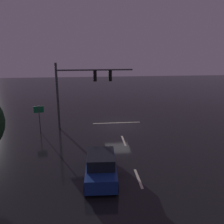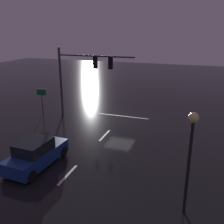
# 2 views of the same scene
# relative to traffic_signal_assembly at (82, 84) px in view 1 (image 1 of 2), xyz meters

# --- Properties ---
(ground_plane) EXTENTS (80.00, 80.00, 0.00)m
(ground_plane) POSITION_rel_traffic_signal_assembly_xyz_m (-3.50, -0.28, -4.43)
(ground_plane) COLOR black
(traffic_signal_assembly) EXTENTS (7.30, 0.47, 6.41)m
(traffic_signal_assembly) POSITION_rel_traffic_signal_assembly_xyz_m (0.00, 0.00, 0.00)
(traffic_signal_assembly) COLOR #383A3D
(traffic_signal_assembly) RESTS_ON ground_plane
(lane_dash_far) EXTENTS (0.16, 2.20, 0.01)m
(lane_dash_far) POSITION_rel_traffic_signal_assembly_xyz_m (-3.50, 3.72, -4.43)
(lane_dash_far) COLOR beige
(lane_dash_far) RESTS_ON ground_plane
(lane_dash_mid) EXTENTS (0.16, 2.20, 0.01)m
(lane_dash_mid) POSITION_rel_traffic_signal_assembly_xyz_m (-3.50, 9.72, -4.43)
(lane_dash_mid) COLOR beige
(lane_dash_mid) RESTS_ON ground_plane
(stop_bar) EXTENTS (5.00, 0.16, 0.01)m
(stop_bar) POSITION_rel_traffic_signal_assembly_xyz_m (-3.50, -1.19, -4.43)
(stop_bar) COLOR beige
(stop_bar) RESTS_ON ground_plane
(car_approaching) EXTENTS (2.10, 4.45, 1.70)m
(car_approaching) POSITION_rel_traffic_signal_assembly_xyz_m (-1.22, 9.39, -3.63)
(car_approaching) COLOR navy
(car_approaching) RESTS_ON ground_plane
(route_sign) EXTENTS (0.90, 0.21, 2.60)m
(route_sign) POSITION_rel_traffic_signal_assembly_xyz_m (4.01, 0.90, -2.56)
(route_sign) COLOR #383A3D
(route_sign) RESTS_ON ground_plane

